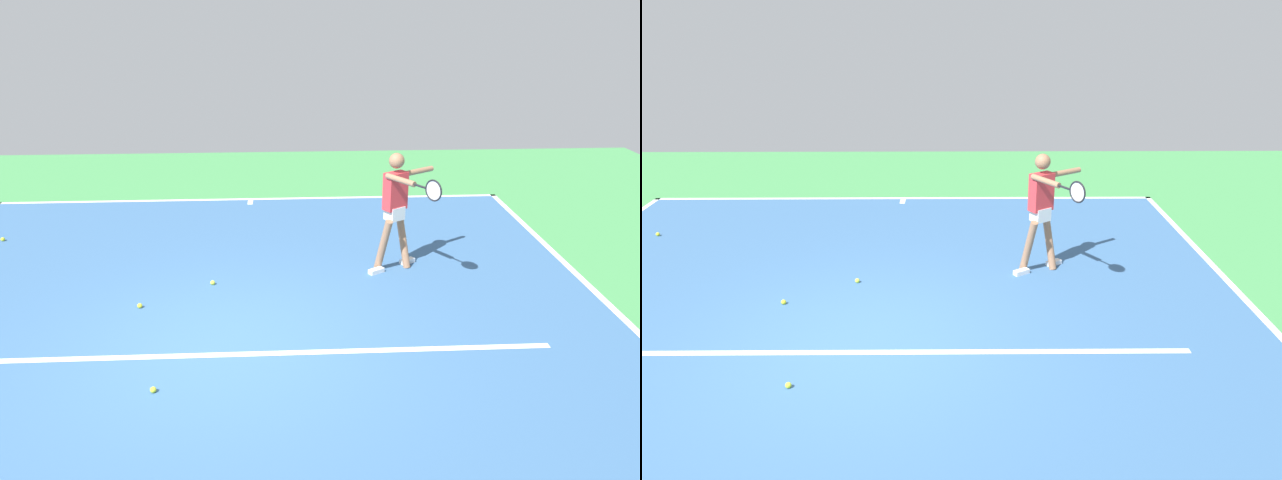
{
  "view_description": "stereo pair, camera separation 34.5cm",
  "coord_description": "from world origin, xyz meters",
  "views": [
    {
      "loc": [
        -0.74,
        6.47,
        3.83
      ],
      "look_at": [
        -1.15,
        -1.09,
        0.9
      ],
      "focal_mm": 35.35,
      "sensor_mm": 36.0,
      "label": 1
    },
    {
      "loc": [
        -1.08,
        6.48,
        3.83
      ],
      "look_at": [
        -1.15,
        -1.09,
        0.9
      ],
      "focal_mm": 35.35,
      "sensor_mm": 36.0,
      "label": 2
    }
  ],
  "objects": [
    {
      "name": "tennis_ball_by_sideline",
      "position": [
        4.04,
        -3.65,
        0.03
      ],
      "size": [
        0.07,
        0.07,
        0.07
      ],
      "primitive_type": "sphere",
      "color": "yellow",
      "rests_on": "ground_plane"
    },
    {
      "name": "tennis_ball_centre_court",
      "position": [
        1.23,
        -1.06,
        0.03
      ],
      "size": [
        0.07,
        0.07,
        0.07
      ],
      "primitive_type": "sphere",
      "color": "yellow",
      "rests_on": "ground_plane"
    },
    {
      "name": "court_line_service",
      "position": [
        0.0,
        0.17,
        0.0
      ],
      "size": [
        7.56,
        0.1,
        0.01
      ],
      "primitive_type": "cube",
      "color": "white",
      "rests_on": "ground_plane"
    },
    {
      "name": "tennis_ball_near_player",
      "position": [
        0.35,
        -1.73,
        0.03
      ],
      "size": [
        0.07,
        0.07,
        0.07
      ],
      "primitive_type": "sphere",
      "color": "#C6E53D",
      "rests_on": "ground_plane"
    },
    {
      "name": "ground_plane",
      "position": [
        0.0,
        0.0,
        0.0
      ],
      "size": [
        19.86,
        19.86,
        0.0
      ],
      "primitive_type": "plane",
      "color": "#428E4C"
    },
    {
      "name": "tennis_player",
      "position": [
        -2.32,
        -2.15,
        1.03
      ],
      "size": [
        1.01,
        1.4,
        1.79
      ],
      "rotation": [
        0.0,
        0.0,
        0.58
      ],
      "color": "#9E7051",
      "rests_on": "ground_plane"
    },
    {
      "name": "court_surface",
      "position": [
        0.0,
        0.0,
        0.0
      ],
      "size": [
        10.08,
        11.66,
        0.0
      ],
      "primitive_type": "cube",
      "color": "#38608E",
      "rests_on": "ground_plane"
    },
    {
      "name": "tennis_ball_near_service_line",
      "position": [
        0.69,
        0.87,
        0.03
      ],
      "size": [
        0.07,
        0.07,
        0.07
      ],
      "primitive_type": "sphere",
      "color": "#CCE033",
      "rests_on": "ground_plane"
    },
    {
      "name": "court_line_baseline_near",
      "position": [
        0.0,
        -5.78,
        0.0
      ],
      "size": [
        10.08,
        0.1,
        0.01
      ],
      "primitive_type": "cube",
      "color": "white",
      "rests_on": "ground_plane"
    },
    {
      "name": "court_line_centre_mark",
      "position": [
        0.0,
        -5.58,
        0.0
      ],
      "size": [
        0.1,
        0.3,
        0.01
      ],
      "primitive_type": "cube",
      "color": "white",
      "rests_on": "ground_plane"
    }
  ]
}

